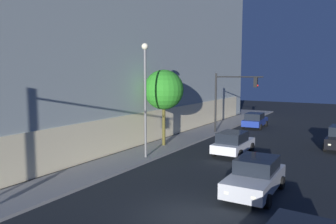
{
  "coord_description": "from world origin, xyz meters",
  "views": [
    {
      "loc": [
        -11.63,
        -6.02,
        5.81
      ],
      "look_at": [
        6.65,
        4.88,
        3.38
      ],
      "focal_mm": 35.77,
      "sensor_mm": 36.0,
      "label": 1
    }
  ],
  "objects_px": {
    "traffic_light_far_corner": "(231,93)",
    "car_blue": "(255,120)",
    "car_white": "(233,143)",
    "street_lamp_sidewalk": "(145,86)",
    "car_silver": "(255,176)",
    "modern_building": "(85,36)",
    "sidewalk_tree": "(164,90)"
  },
  "relations": [
    {
      "from": "street_lamp_sidewalk",
      "to": "car_blue",
      "type": "height_order",
      "value": "street_lamp_sidewalk"
    },
    {
      "from": "car_silver",
      "to": "car_white",
      "type": "relative_size",
      "value": 1.09
    },
    {
      "from": "sidewalk_tree",
      "to": "car_white",
      "type": "relative_size",
      "value": 1.39
    },
    {
      "from": "sidewalk_tree",
      "to": "car_blue",
      "type": "relative_size",
      "value": 1.34
    },
    {
      "from": "traffic_light_far_corner",
      "to": "car_silver",
      "type": "distance_m",
      "value": 16.32
    },
    {
      "from": "sidewalk_tree",
      "to": "car_white",
      "type": "distance_m",
      "value": 6.74
    },
    {
      "from": "traffic_light_far_corner",
      "to": "street_lamp_sidewalk",
      "type": "distance_m",
      "value": 11.99
    },
    {
      "from": "car_white",
      "to": "car_blue",
      "type": "distance_m",
      "value": 13.08
    },
    {
      "from": "car_white",
      "to": "car_blue",
      "type": "height_order",
      "value": "car_white"
    },
    {
      "from": "traffic_light_far_corner",
      "to": "car_blue",
      "type": "xyz_separation_m",
      "value": [
        5.42,
        -0.82,
        -3.23
      ]
    },
    {
      "from": "street_lamp_sidewalk",
      "to": "sidewalk_tree",
      "type": "relative_size",
      "value": 1.28
    },
    {
      "from": "traffic_light_far_corner",
      "to": "car_blue",
      "type": "height_order",
      "value": "traffic_light_far_corner"
    },
    {
      "from": "car_silver",
      "to": "car_blue",
      "type": "distance_m",
      "value": 20.8
    },
    {
      "from": "street_lamp_sidewalk",
      "to": "car_silver",
      "type": "height_order",
      "value": "street_lamp_sidewalk"
    },
    {
      "from": "traffic_light_far_corner",
      "to": "street_lamp_sidewalk",
      "type": "height_order",
      "value": "street_lamp_sidewalk"
    },
    {
      "from": "traffic_light_far_corner",
      "to": "car_silver",
      "type": "xyz_separation_m",
      "value": [
        -14.54,
        -6.68,
        -3.18
      ]
    },
    {
      "from": "car_silver",
      "to": "sidewalk_tree",
      "type": "bearing_deg",
      "value": 54.46
    },
    {
      "from": "traffic_light_far_corner",
      "to": "car_blue",
      "type": "relative_size",
      "value": 1.28
    },
    {
      "from": "modern_building",
      "to": "street_lamp_sidewalk",
      "type": "distance_m",
      "value": 16.27
    },
    {
      "from": "car_blue",
      "to": "street_lamp_sidewalk",
      "type": "bearing_deg",
      "value": 171.85
    },
    {
      "from": "sidewalk_tree",
      "to": "car_blue",
      "type": "bearing_deg",
      "value": -14.47
    },
    {
      "from": "sidewalk_tree",
      "to": "modern_building",
      "type": "bearing_deg",
      "value": 71.62
    },
    {
      "from": "modern_building",
      "to": "sidewalk_tree",
      "type": "height_order",
      "value": "modern_building"
    },
    {
      "from": "car_silver",
      "to": "car_white",
      "type": "distance_m",
      "value": 7.96
    },
    {
      "from": "street_lamp_sidewalk",
      "to": "car_blue",
      "type": "bearing_deg",
      "value": -8.15
    },
    {
      "from": "traffic_light_far_corner",
      "to": "car_blue",
      "type": "distance_m",
      "value": 6.36
    },
    {
      "from": "sidewalk_tree",
      "to": "car_silver",
      "type": "relative_size",
      "value": 1.28
    },
    {
      "from": "street_lamp_sidewalk",
      "to": "car_white",
      "type": "distance_m",
      "value": 7.6
    },
    {
      "from": "modern_building",
      "to": "car_silver",
      "type": "distance_m",
      "value": 25.75
    },
    {
      "from": "car_silver",
      "to": "car_blue",
      "type": "xyz_separation_m",
      "value": [
        19.96,
        5.86,
        -0.06
      ]
    },
    {
      "from": "modern_building",
      "to": "street_lamp_sidewalk",
      "type": "height_order",
      "value": "modern_building"
    },
    {
      "from": "car_silver",
      "to": "car_white",
      "type": "bearing_deg",
      "value": 27.51
    }
  ]
}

